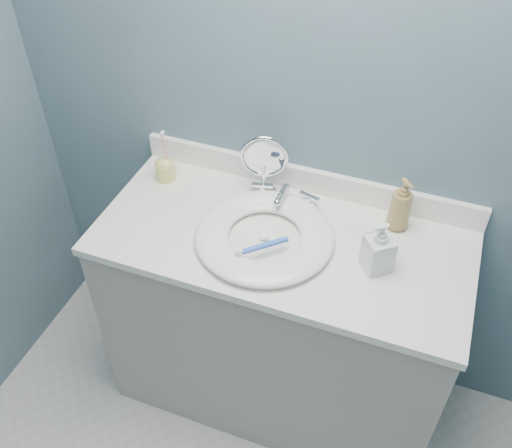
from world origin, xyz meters
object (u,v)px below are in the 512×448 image
at_px(soap_bottle_clear, 379,247).
at_px(toothbrush_holder, 165,168).
at_px(soap_bottle_amber, 401,204).
at_px(makeup_mirror, 264,163).

bearing_deg(soap_bottle_clear, toothbrush_holder, -140.68).
bearing_deg(soap_bottle_amber, soap_bottle_clear, -139.51).
height_order(soap_bottle_amber, toothbrush_holder, toothbrush_holder).
xyz_separation_m(makeup_mirror, soap_bottle_amber, (0.47, -0.01, -0.04)).
relative_size(soap_bottle_amber, soap_bottle_clear, 1.10).
height_order(soap_bottle_amber, soap_bottle_clear, soap_bottle_amber).
xyz_separation_m(soap_bottle_amber, soap_bottle_clear, (-0.03, -0.20, -0.01)).
distance_m(soap_bottle_amber, toothbrush_holder, 0.83).
distance_m(soap_bottle_clear, toothbrush_holder, 0.82).
xyz_separation_m(soap_bottle_amber, toothbrush_holder, (-0.83, -0.04, -0.05)).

